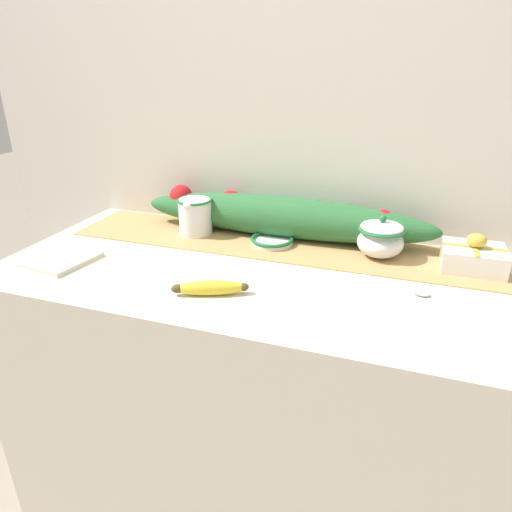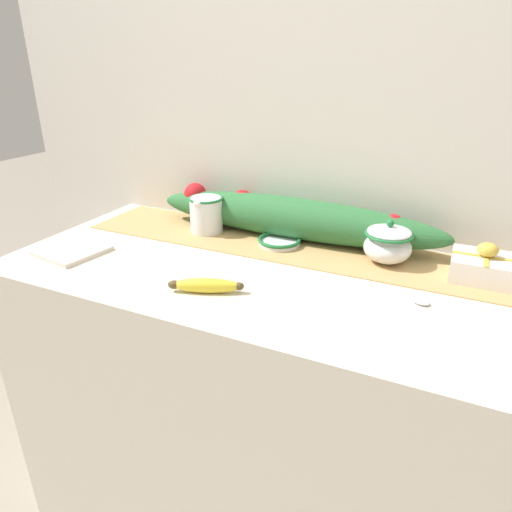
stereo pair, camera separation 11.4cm
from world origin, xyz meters
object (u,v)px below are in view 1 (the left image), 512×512
Objects in this scene: cream_pitcher at (195,215)px; spoon at (417,291)px; napkin_stack at (60,259)px; gift_box at (473,257)px; sugar_bowl at (381,238)px; small_dish at (272,240)px; banana at (210,288)px.

cream_pitcher is 0.76× the size of spoon.
napkin_stack is 1.04× the size of gift_box.
cream_pitcher is 0.41m from napkin_stack.
napkin_stack is at bearing -163.95° from gift_box.
small_dish is at bearing -178.54° from sugar_bowl.
small_dish is 0.59m from napkin_stack.
cream_pitcher reaches higher than spoon.
small_dish is 0.54m from gift_box.
cream_pitcher is at bearing 49.91° from napkin_stack.
banana reaches higher than small_dish.
small_dish is 0.72× the size of banana.
gift_box is (0.23, -0.00, -0.02)m from sugar_bowl.
cream_pitcher is at bearing 179.86° from sugar_bowl.
banana is 0.48m from spoon.
sugar_bowl is 0.73× the size of banana.
sugar_bowl is 0.24m from gift_box.
sugar_bowl reaches higher than napkin_stack.
cream_pitcher is 0.69m from spoon.
gift_box is at bearing 30.62° from banana.
banana is 0.68m from gift_box.
banana is 0.47m from napkin_stack.
napkin_stack reaches higher than spoon.
sugar_bowl reaches higher than banana.
gift_box is (0.59, 0.35, 0.02)m from banana.
spoon is (0.45, 0.16, -0.01)m from banana.
cream_pitcher is 0.72× the size of banana.
banana is 1.05× the size of spoon.
small_dish is (0.25, -0.01, -0.05)m from cream_pitcher.
cream_pitcher is 1.00× the size of small_dish.
cream_pitcher is 0.82× the size of gift_box.
spoon is 0.92m from napkin_stack.
sugar_bowl is 0.77× the size of spoon.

